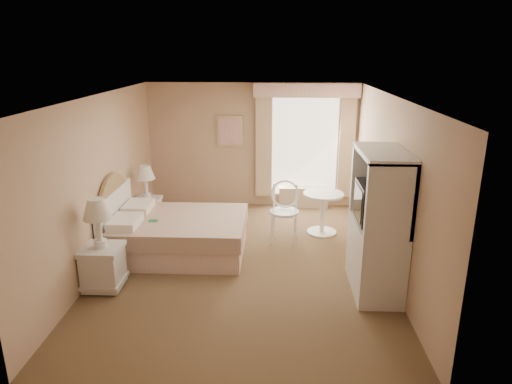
{
  "coord_description": "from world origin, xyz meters",
  "views": [
    {
      "loc": [
        0.45,
        -6.31,
        3.11
      ],
      "look_at": [
        0.17,
        0.3,
        1.04
      ],
      "focal_mm": 32.0,
      "sensor_mm": 36.0,
      "label": 1
    }
  ],
  "objects_px": {
    "round_table": "(323,206)",
    "armoire": "(377,234)",
    "cafe_chair": "(285,206)",
    "bed": "(174,233)",
    "nightstand_near": "(102,256)",
    "nightstand_far": "(147,205)"
  },
  "relations": [
    {
      "from": "round_table",
      "to": "armoire",
      "type": "relative_size",
      "value": 0.39
    },
    {
      "from": "cafe_chair",
      "to": "round_table",
      "type": "bearing_deg",
      "value": 28.51
    },
    {
      "from": "bed",
      "to": "round_table",
      "type": "distance_m",
      "value": 2.6
    },
    {
      "from": "cafe_chair",
      "to": "armoire",
      "type": "xyz_separation_m",
      "value": [
        1.18,
        -1.66,
        0.2
      ]
    },
    {
      "from": "armoire",
      "to": "bed",
      "type": "bearing_deg",
      "value": 160.65
    },
    {
      "from": "nightstand_near",
      "to": "round_table",
      "type": "bearing_deg",
      "value": 33.66
    },
    {
      "from": "round_table",
      "to": "nightstand_far",
      "type": "bearing_deg",
      "value": 177.26
    },
    {
      "from": "nightstand_far",
      "to": "round_table",
      "type": "xyz_separation_m",
      "value": [
        3.14,
        -0.15,
        0.06
      ]
    },
    {
      "from": "nightstand_near",
      "to": "nightstand_far",
      "type": "height_order",
      "value": "nightstand_near"
    },
    {
      "from": "bed",
      "to": "cafe_chair",
      "type": "relative_size",
      "value": 2.04
    },
    {
      "from": "nightstand_near",
      "to": "nightstand_far",
      "type": "relative_size",
      "value": 1.11
    },
    {
      "from": "bed",
      "to": "nightstand_near",
      "type": "xyz_separation_m",
      "value": [
        -0.71,
        -1.16,
        0.14
      ]
    },
    {
      "from": "cafe_chair",
      "to": "armoire",
      "type": "relative_size",
      "value": 0.53
    },
    {
      "from": "bed",
      "to": "armoire",
      "type": "height_order",
      "value": "armoire"
    },
    {
      "from": "bed",
      "to": "cafe_chair",
      "type": "distance_m",
      "value": 1.88
    },
    {
      "from": "round_table",
      "to": "armoire",
      "type": "height_order",
      "value": "armoire"
    },
    {
      "from": "bed",
      "to": "nightstand_far",
      "type": "bearing_deg",
      "value": 123.53
    },
    {
      "from": "nightstand_near",
      "to": "armoire",
      "type": "xyz_separation_m",
      "value": [
        3.65,
        0.13,
        0.32
      ]
    },
    {
      "from": "bed",
      "to": "armoire",
      "type": "bearing_deg",
      "value": -19.35
    },
    {
      "from": "round_table",
      "to": "cafe_chair",
      "type": "bearing_deg",
      "value": -156.08
    },
    {
      "from": "nightstand_near",
      "to": "armoire",
      "type": "bearing_deg",
      "value": 2.07
    },
    {
      "from": "nightstand_far",
      "to": "armoire",
      "type": "height_order",
      "value": "armoire"
    }
  ]
}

